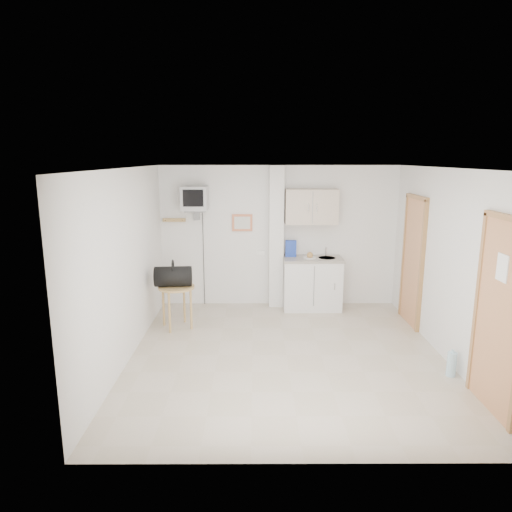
{
  "coord_description": "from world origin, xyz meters",
  "views": [
    {
      "loc": [
        -0.44,
        -5.77,
        2.63
      ],
      "look_at": [
        -0.41,
        0.6,
        1.25
      ],
      "focal_mm": 32.0,
      "sensor_mm": 36.0,
      "label": 1
    }
  ],
  "objects_px": {
    "duffel_bag": "(173,276)",
    "water_bottle": "(452,364)",
    "round_table": "(177,293)",
    "crt_television": "(195,199)"
  },
  "relations": [
    {
      "from": "duffel_bag",
      "to": "water_bottle",
      "type": "xyz_separation_m",
      "value": [
        3.67,
        -1.67,
        -0.68
      ]
    },
    {
      "from": "round_table",
      "to": "duffel_bag",
      "type": "relative_size",
      "value": 1.14
    },
    {
      "from": "round_table",
      "to": "water_bottle",
      "type": "distance_m",
      "value": 4.01
    },
    {
      "from": "crt_television",
      "to": "water_bottle",
      "type": "bearing_deg",
      "value": -37.49
    },
    {
      "from": "round_table",
      "to": "water_bottle",
      "type": "relative_size",
      "value": 1.97
    },
    {
      "from": "crt_television",
      "to": "duffel_bag",
      "type": "xyz_separation_m",
      "value": [
        -0.24,
        -0.96,
        -1.1
      ]
    },
    {
      "from": "round_table",
      "to": "duffel_bag",
      "type": "bearing_deg",
      "value": 167.14
    },
    {
      "from": "crt_television",
      "to": "round_table",
      "type": "xyz_separation_m",
      "value": [
        -0.2,
        -0.97,
        -1.37
      ]
    },
    {
      "from": "round_table",
      "to": "duffel_bag",
      "type": "height_order",
      "value": "duffel_bag"
    },
    {
      "from": "round_table",
      "to": "water_bottle",
      "type": "xyz_separation_m",
      "value": [
        3.63,
        -1.66,
        -0.42
      ]
    }
  ]
}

